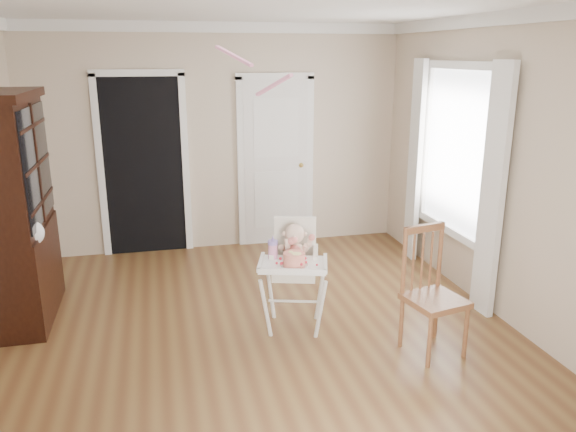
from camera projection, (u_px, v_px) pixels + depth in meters
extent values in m
plane|color=brown|center=(258.00, 337.00, 4.82)|extent=(5.00, 5.00, 0.00)
plane|color=white|center=(252.00, 3.00, 4.07)|extent=(5.00, 5.00, 0.00)
plane|color=beige|center=(219.00, 139.00, 6.78)|extent=(4.50, 0.00, 4.50)
plane|color=beige|center=(506.00, 171.00, 4.95)|extent=(0.00, 5.00, 5.00)
cube|color=black|center=(144.00, 167.00, 6.65)|extent=(0.90, 0.03, 2.10)
cube|color=white|center=(101.00, 169.00, 6.54)|extent=(0.08, 0.05, 2.18)
cube|color=white|center=(186.00, 166.00, 6.76)|extent=(0.08, 0.05, 2.18)
cube|color=white|center=(137.00, 73.00, 6.34)|extent=(1.06, 0.05, 0.08)
cube|color=white|center=(276.00, 164.00, 7.00)|extent=(0.80, 0.05, 2.05)
cube|color=white|center=(241.00, 165.00, 6.91)|extent=(0.08, 0.05, 2.13)
cube|color=white|center=(310.00, 162.00, 7.11)|extent=(0.08, 0.05, 2.13)
sphere|color=gold|center=(301.00, 165.00, 7.05)|extent=(0.06, 0.06, 0.06)
cube|color=white|center=(458.00, 151.00, 5.68)|extent=(0.02, 1.20, 1.60)
cube|color=white|center=(463.00, 65.00, 5.44)|extent=(0.06, 1.36, 0.08)
cube|color=white|center=(493.00, 193.00, 5.00)|extent=(0.08, 0.28, 2.30)
cube|color=white|center=(415.00, 162.00, 6.46)|extent=(0.08, 0.28, 2.30)
cylinder|color=white|center=(266.00, 309.00, 4.75)|extent=(0.14, 0.10, 0.58)
cylinder|color=white|center=(320.00, 311.00, 4.72)|extent=(0.10, 0.14, 0.58)
cylinder|color=white|center=(270.00, 289.00, 5.15)|extent=(0.10, 0.14, 0.58)
cylinder|color=white|center=(320.00, 290.00, 5.13)|extent=(0.14, 0.10, 0.58)
cylinder|color=white|center=(294.00, 301.00, 4.89)|extent=(0.43, 0.15, 0.02)
cube|color=silver|center=(294.00, 271.00, 4.86)|extent=(0.45, 0.44, 0.08)
cube|color=silver|center=(273.00, 259.00, 4.84)|extent=(0.13, 0.32, 0.17)
cube|color=silver|center=(316.00, 259.00, 4.82)|extent=(0.13, 0.32, 0.17)
cube|color=silver|center=(295.00, 240.00, 4.96)|extent=(0.37, 0.16, 0.42)
cube|color=white|center=(293.00, 265.00, 4.60)|extent=(0.63, 0.52, 0.03)
cube|color=white|center=(292.00, 271.00, 4.41)|extent=(0.53, 0.18, 0.04)
ellipsoid|color=beige|center=(294.00, 255.00, 4.85)|extent=(0.23, 0.21, 0.25)
sphere|color=beige|center=(295.00, 234.00, 4.80)|extent=(0.21, 0.21, 0.17)
sphere|color=red|center=(294.00, 252.00, 4.78)|extent=(0.12, 0.12, 0.12)
sphere|color=red|center=(291.00, 241.00, 4.73)|extent=(0.06, 0.06, 0.06)
sphere|color=red|center=(312.00, 237.00, 4.72)|extent=(0.06, 0.06, 0.06)
cylinder|color=silver|center=(294.00, 265.00, 4.56)|extent=(0.23, 0.23, 0.01)
cylinder|color=#CE2444|center=(294.00, 259.00, 4.54)|extent=(0.18, 0.18, 0.10)
cylinder|color=#F2E08C|center=(296.00, 254.00, 4.51)|extent=(0.08, 0.08, 0.02)
cylinder|color=pink|center=(273.00, 251.00, 4.69)|extent=(0.08, 0.08, 0.12)
cylinder|color=#846CBD|center=(273.00, 242.00, 4.67)|extent=(0.08, 0.08, 0.03)
cone|color=#846CBD|center=(273.00, 238.00, 4.66)|extent=(0.03, 0.03, 0.04)
cube|color=black|center=(24.00, 273.00, 5.10)|extent=(0.47, 1.14, 0.85)
cube|color=black|center=(9.00, 165.00, 4.82)|extent=(0.44, 1.14, 1.14)
cube|color=black|center=(31.00, 170.00, 4.60)|extent=(0.02, 0.49, 1.00)
cube|color=black|center=(43.00, 158.00, 5.14)|extent=(0.02, 0.49, 1.00)
ellipsoid|color=white|center=(33.00, 233.00, 4.70)|extent=(0.19, 0.15, 0.21)
cube|color=brown|center=(435.00, 301.00, 4.47)|extent=(0.50, 0.50, 0.05)
cylinder|color=brown|center=(430.00, 341.00, 4.31)|extent=(0.04, 0.04, 0.45)
cylinder|color=brown|center=(466.00, 331.00, 4.45)|extent=(0.04, 0.04, 0.45)
cylinder|color=brown|center=(401.00, 321.00, 4.62)|extent=(0.04, 0.04, 0.45)
cylinder|color=brown|center=(436.00, 313.00, 4.77)|extent=(0.04, 0.04, 0.45)
cylinder|color=brown|center=(404.00, 262.00, 4.49)|extent=(0.04, 0.04, 0.58)
cylinder|color=brown|center=(440.00, 256.00, 4.63)|extent=(0.04, 0.04, 0.58)
cube|color=brown|center=(424.00, 228.00, 4.49)|extent=(0.38, 0.12, 0.06)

